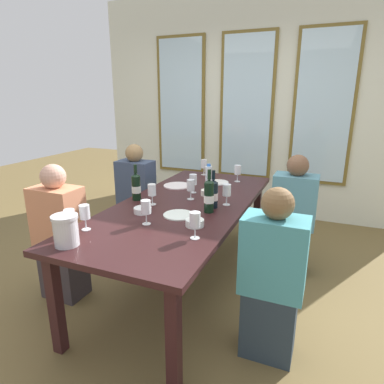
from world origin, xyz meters
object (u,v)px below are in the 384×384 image
object	(u,v)px
wine_glass_2	(204,164)
wine_glass_0	(195,221)
white_plate_0	(179,215)
tasting_bowl_1	(143,210)
wine_glass_7	(193,180)
wine_glass_8	(146,208)
tasting_bowl_2	(195,223)
white_plate_1	(177,186)
wine_bottle_0	(213,194)
seated_person_3	(272,280)
white_plate_2	(217,182)
metal_pitcher	(66,230)
seated_person_1	(293,218)
wine_glass_10	(238,170)
wine_glass_9	(152,190)
seated_person_2	(60,236)
wine_glass_4	(85,213)
wine_glass_6	(70,218)
water_bottle	(209,177)
wine_glass_3	(227,191)
wine_bottle_2	(136,187)
wine_bottle_1	(209,196)
wine_glass_1	(212,187)
tasting_bowl_0	(207,193)
seated_person_0	(136,197)
wine_glass_5	(191,186)
dining_table	(184,211)

from	to	relation	value
wine_glass_2	wine_glass_0	bearing A→B (deg)	-71.18
white_plate_0	tasting_bowl_1	distance (m)	0.29
wine_glass_7	wine_glass_8	distance (m)	0.84
tasting_bowl_2	white_plate_1	bearing A→B (deg)	121.58
wine_bottle_0	seated_person_3	size ratio (longest dim) A/B	0.28
white_plate_0	wine_glass_8	world-z (taller)	wine_glass_8
wine_bottle_0	white_plate_2	bearing A→B (deg)	105.75
metal_pitcher	seated_person_1	bearing A→B (deg)	53.82
wine_glass_10	white_plate_2	bearing A→B (deg)	-144.35
wine_glass_9	wine_glass_0	bearing A→B (deg)	-40.01
wine_bottle_0	tasting_bowl_1	distance (m)	0.57
wine_glass_9	seated_person_2	distance (m)	0.81
wine_glass_2	wine_glass_4	bearing A→B (deg)	-95.36
white_plate_2	wine_glass_7	bearing A→B (deg)	-102.42
tasting_bowl_1	wine_glass_6	size ratio (longest dim) A/B	0.78
water_bottle	seated_person_2	bearing A→B (deg)	-129.37
white_plate_0	wine_glass_9	distance (m)	0.36
wine_glass_3	seated_person_2	size ratio (longest dim) A/B	0.16
wine_bottle_2	wine_glass_0	distance (m)	0.94
wine_bottle_2	wine_glass_9	distance (m)	0.20
wine_glass_8	wine_bottle_1	bearing A→B (deg)	51.61
wine_bottle_0	wine_glass_4	xyz separation A→B (m)	(-0.64, -0.76, 0.00)
wine_glass_6	wine_glass_1	bearing A→B (deg)	59.70
water_bottle	wine_bottle_2	bearing A→B (deg)	-128.06
white_plate_2	wine_glass_9	xyz separation A→B (m)	(-0.27, -0.87, 0.12)
tasting_bowl_0	wine_glass_6	xyz separation A→B (m)	(-0.50, -1.16, 0.09)
white_plate_0	wine_glass_2	bearing A→B (deg)	102.60
wine_glass_4	wine_glass_3	bearing A→B (deg)	50.37
white_plate_2	wine_glass_8	size ratio (longest dim) A/B	1.32
wine_glass_10	tasting_bowl_2	bearing A→B (deg)	-87.82
white_plate_1	wine_bottle_2	bearing A→B (deg)	-104.31
tasting_bowl_0	seated_person_2	size ratio (longest dim) A/B	0.10
tasting_bowl_0	wine_glass_2	world-z (taller)	wine_glass_2
wine_glass_2	wine_glass_7	world-z (taller)	same
water_bottle	wine_glass_9	distance (m)	0.69
white_plate_1	tasting_bowl_0	xyz separation A→B (m)	(0.38, -0.18, 0.02)
wine_glass_9	wine_glass_10	xyz separation A→B (m)	(0.45, 1.00, 0.00)
white_plate_2	seated_person_3	xyz separation A→B (m)	(0.79, -1.30, -0.22)
wine_bottle_2	wine_glass_6	distance (m)	0.80
tasting_bowl_2	seated_person_1	bearing A→B (deg)	60.81
tasting_bowl_0	seated_person_0	size ratio (longest dim) A/B	0.10
white_plate_1	water_bottle	distance (m)	0.33
white_plate_0	water_bottle	xyz separation A→B (m)	(-0.05, 0.79, 0.11)
wine_glass_7	seated_person_1	world-z (taller)	seated_person_1
wine_glass_2	white_plate_0	bearing A→B (deg)	-77.40
white_plate_1	wine_glass_5	xyz separation A→B (m)	(0.29, -0.34, 0.11)
dining_table	water_bottle	size ratio (longest dim) A/B	9.63
wine_glass_0	wine_glass_1	distance (m)	0.78
water_bottle	seated_person_1	bearing A→B (deg)	5.41
white_plate_0	seated_person_3	size ratio (longest dim) A/B	0.21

